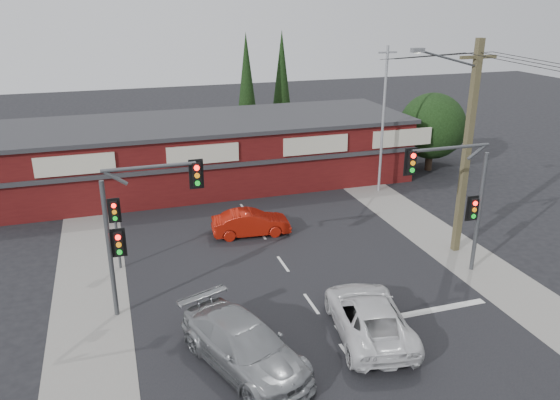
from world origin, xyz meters
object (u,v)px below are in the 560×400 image
object	(u,v)px
red_sedan	(251,223)
shop_building	(208,151)
silver_suv	(244,346)
white_suv	(369,316)
utility_pole	(465,143)

from	to	relation	value
red_sedan	shop_building	world-z (taller)	shop_building
silver_suv	red_sedan	xyz separation A→B (m)	(2.99, 10.43, -0.15)
silver_suv	red_sedan	world-z (taller)	silver_suv
silver_suv	red_sedan	size ratio (longest dim) A/B	1.40
white_suv	shop_building	xyz separation A→B (m)	(-2.24, 19.12, 1.39)
white_suv	shop_building	size ratio (longest dim) A/B	0.20
red_sedan	white_suv	bearing A→B (deg)	-164.92
white_suv	red_sedan	size ratio (longest dim) A/B	1.33
silver_suv	shop_building	size ratio (longest dim) A/B	0.21
silver_suv	shop_building	xyz separation A→B (m)	(2.54, 19.60, 1.32)
white_suv	utility_pole	distance (m)	9.93
red_sedan	silver_suv	bearing A→B (deg)	168.86
white_suv	red_sedan	xyz separation A→B (m)	(-1.79, 9.95, -0.08)
white_suv	silver_suv	distance (m)	4.81
white_suv	shop_building	distance (m)	19.30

